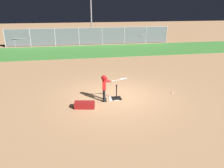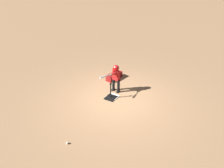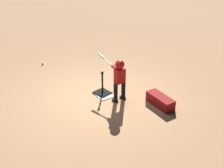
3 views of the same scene
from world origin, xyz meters
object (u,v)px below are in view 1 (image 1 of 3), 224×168
(baseball, at_px, (172,92))
(equipment_bag, at_px, (85,105))
(batter_child, at_px, (105,85))
(bleachers_center, at_px, (85,38))
(bleachers_far_right, at_px, (149,38))
(bleachers_left_center, at_px, (30,41))
(batting_tee, at_px, (116,97))

(baseball, xyz_separation_m, equipment_bag, (-4.36, -0.89, 0.10))
(batter_child, distance_m, equipment_bag, 1.30)
(bleachers_center, relative_size, bleachers_far_right, 1.01)
(bleachers_left_center, bearing_deg, equipment_bag, -73.23)
(baseball, xyz_separation_m, bleachers_left_center, (-9.24, 15.28, 0.40))
(batter_child, bearing_deg, batting_tee, 10.22)
(batter_child, bearing_deg, baseball, 4.59)
(bleachers_center, bearing_deg, bleachers_far_right, -7.66)
(bleachers_left_center, distance_m, bleachers_center, 6.07)
(bleachers_far_right, relative_size, equipment_bag, 3.78)
(batting_tee, distance_m, bleachers_left_center, 16.72)
(bleachers_center, distance_m, bleachers_far_right, 7.40)
(batting_tee, distance_m, baseball, 2.86)
(bleachers_far_right, bearing_deg, equipment_bag, -117.49)
(bleachers_far_right, bearing_deg, bleachers_left_center, -179.75)
(batter_child, distance_m, baseball, 3.49)
(bleachers_left_center, relative_size, bleachers_center, 0.97)
(baseball, bearing_deg, batting_tee, -176.51)
(baseball, relative_size, bleachers_center, 0.02)
(batting_tee, distance_m, batter_child, 0.88)
(bleachers_left_center, height_order, bleachers_far_right, bleachers_far_right)
(batting_tee, height_order, baseball, batting_tee)
(batter_child, distance_m, bleachers_far_right, 17.31)
(bleachers_far_right, bearing_deg, batter_child, -115.61)
(bleachers_center, xyz_separation_m, bleachers_far_right, (7.33, -0.99, -0.05))
(batting_tee, height_order, equipment_bag, batting_tee)
(batting_tee, bearing_deg, equipment_bag, -154.70)
(equipment_bag, bearing_deg, bleachers_far_right, 72.99)
(baseball, distance_m, bleachers_far_right, 15.87)
(batter_child, xyz_separation_m, bleachers_center, (0.15, 16.59, -0.26))
(equipment_bag, bearing_deg, bleachers_center, 96.79)
(batting_tee, distance_m, bleachers_far_right, 16.99)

